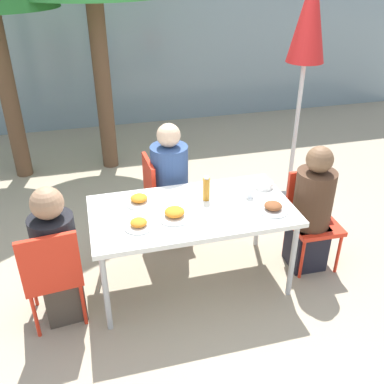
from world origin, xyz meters
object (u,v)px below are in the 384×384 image
bottle (206,189)px  salad_bowl (264,184)px  chair_left (52,271)px  person_left (57,258)px  chair_far (161,193)px  person_right (311,212)px  chair_right (311,212)px  person_far (170,188)px  closed_umbrella (308,30)px  drinking_cup (250,192)px

bottle → salad_bowl: (0.53, 0.08, -0.07)m
chair_left → person_left: 0.10m
person_left → chair_far: 1.23m
person_right → salad_bowl: (-0.36, 0.22, 0.21)m
chair_right → person_right: (-0.05, -0.08, 0.05)m
chair_far → person_far: size_ratio=0.71×
person_right → chair_right: bearing=-121.8°
person_far → salad_bowl: person_far is taller
chair_far → closed_umbrella: 2.04m
chair_far → closed_umbrella: size_ratio=0.35×
salad_bowl → chair_far: bearing=146.8°
person_right → person_far: person_far is taller
person_left → drinking_cup: bearing=0.3°
person_left → person_far: 1.27m
person_left → chair_far: (0.92, 0.82, -0.04)m
person_left → bottle: bearing=4.5°
chair_right → drinking_cup: 0.65m
chair_right → salad_bowl: bearing=-16.7°
person_far → closed_umbrella: closed_umbrella is taller
person_right → bottle: (-0.89, 0.14, 0.28)m
chair_left → person_right: person_right is taller
person_left → chair_far: person_left is taller
chair_right → person_right: size_ratio=0.74×
chair_right → drinking_cup: size_ratio=9.85×
closed_umbrella → bottle: (-1.23, -0.90, -1.02)m
person_left → bottle: 1.24m
closed_umbrella → drinking_cup: size_ratio=27.82×
person_far → salad_bowl: 0.88m
person_right → drinking_cup: 0.59m
person_right → chair_far: size_ratio=1.35×
person_left → chair_left: bearing=-121.8°
closed_umbrella → person_far: bearing=-166.4°
chair_right → bottle: 1.00m
bottle → salad_bowl: 0.54m
person_right → salad_bowl: size_ratio=7.33×
drinking_cup → salad_bowl: 0.22m
drinking_cup → person_right: bearing=-9.3°
chair_far → person_far: bearing=58.2°
chair_far → drinking_cup: (0.62, -0.65, 0.28)m
closed_umbrella → person_right: bearing=-107.9°
chair_far → bottle: bottle is taller
chair_right → closed_umbrella: size_ratio=0.35×
person_right → drinking_cup: (-0.54, 0.09, 0.22)m
chair_left → person_right: size_ratio=0.74×
person_far → chair_far: bearing=-121.8°
closed_umbrella → chair_right: bearing=-106.4°
person_left → bottle: size_ratio=5.38×
chair_right → person_right: 0.11m
drinking_cup → salad_bowl: bearing=35.3°
person_far → bottle: bearing=15.2°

